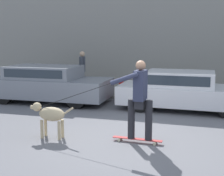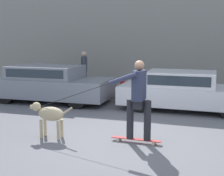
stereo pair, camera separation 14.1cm
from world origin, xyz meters
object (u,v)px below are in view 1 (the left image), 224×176
Objects in this scene: pedestrian_with_bag at (82,70)px; parked_car_0 at (48,84)px; dog at (50,115)px; skateboarder at (140,97)px; fire_hydrant at (121,90)px; parked_car_1 at (183,91)px.

parked_car_0 is at bearing -130.62° from pedestrian_with_bag.
pedestrian_with_bag is (0.69, 1.65, 0.37)m from parked_car_0.
dog is 0.37× the size of skateboarder.
dog is at bearing -96.43° from fire_hydrant.
pedestrian_with_bag is at bearing -76.30° from dog.
fire_hydrant is at bearing 160.45° from parked_car_1.
fire_hydrant is at bearing -41.20° from pedestrian_with_bag.
skateboarder reaches higher than parked_car_1.
parked_car_0 is 1.52× the size of skateboarder.
fire_hydrant is (2.48, 0.88, -0.24)m from parked_car_0.
pedestrian_with_bag is (-3.28, 5.17, -0.01)m from skateboarder.
parked_car_1 is at bearing -40.11° from pedestrian_with_bag.
parked_car_0 is at bearing -38.80° from skateboarder.
parked_car_1 is at bearing -126.22° from dog.
fire_hydrant is at bearing -68.51° from skateboarder.
pedestrian_with_bag reaches higher than parked_car_1.
parked_car_0 is at bearing -160.45° from fire_hydrant.
dog is 1.36× the size of fire_hydrant.
parked_car_1 is at bearing -21.32° from fire_hydrant.
parked_car_1 is 1.47× the size of skateboarder.
fire_hydrant is (-1.49, 4.40, -0.62)m from skateboarder.
dog reaches higher than fire_hydrant.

